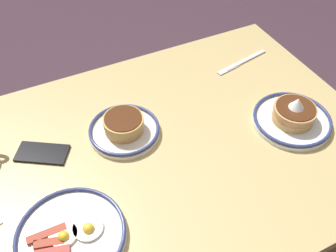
% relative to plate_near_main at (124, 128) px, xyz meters
% --- Properties ---
extents(dining_table, '(1.26, 0.88, 0.73)m').
position_rel_plate_near_main_xyz_m(dining_table, '(-0.08, 0.11, -0.15)').
color(dining_table, tan).
rests_on(dining_table, ground_plane).
extents(plate_near_main, '(0.21, 0.21, 0.06)m').
position_rel_plate_near_main_xyz_m(plate_near_main, '(0.00, 0.00, 0.00)').
color(plate_near_main, silver).
rests_on(plate_near_main, dining_table).
extents(plate_center_pancakes, '(0.24, 0.24, 0.10)m').
position_rel_plate_near_main_xyz_m(plate_center_pancakes, '(-0.48, 0.18, 0.00)').
color(plate_center_pancakes, white).
rests_on(plate_center_pancakes, dining_table).
extents(plate_far_companion, '(0.26, 0.26, 0.04)m').
position_rel_plate_near_main_xyz_m(plate_far_companion, '(0.24, 0.26, -0.01)').
color(plate_far_companion, white).
rests_on(plate_far_companion, dining_table).
extents(cell_phone, '(0.16, 0.14, 0.01)m').
position_rel_plate_near_main_xyz_m(cell_phone, '(0.24, -0.03, -0.02)').
color(cell_phone, black).
rests_on(cell_phone, dining_table).
extents(butter_knife, '(0.23, 0.06, 0.01)m').
position_rel_plate_near_main_xyz_m(butter_knife, '(-0.51, -0.14, -0.02)').
color(butter_knife, silver).
rests_on(butter_knife, dining_table).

